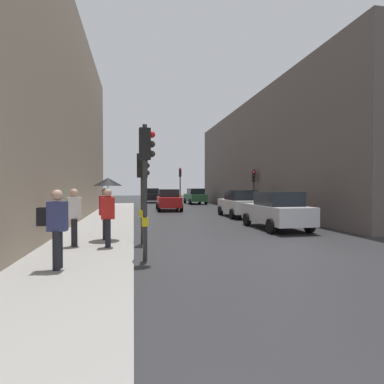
% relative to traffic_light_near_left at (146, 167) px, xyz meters
% --- Properties ---
extents(ground_plane, '(120.00, 120.00, 0.00)m').
position_rel_traffic_light_near_left_xyz_m(ground_plane, '(4.26, 0.25, -2.52)').
color(ground_plane, '#28282B').
extents(sidewalk_kerb, '(2.83, 40.00, 0.16)m').
position_rel_traffic_light_near_left_xyz_m(sidewalk_kerb, '(-1.74, 6.25, -2.44)').
color(sidewalk_kerb, gray).
rests_on(sidewalk_kerb, ground).
extents(building_facade_right, '(12.00, 28.94, 9.01)m').
position_rel_traffic_light_near_left_xyz_m(building_facade_right, '(14.84, 16.61, 1.98)').
color(building_facade_right, '#5B514C').
rests_on(building_facade_right, ground).
extents(traffic_light_near_left, '(0.44, 0.26, 3.66)m').
position_rel_traffic_light_near_left_xyz_m(traffic_light_near_left, '(0.00, 0.00, 0.00)').
color(traffic_light_near_left, '#2D2D2D').
rests_on(traffic_light_near_left, ground).
extents(traffic_light_far_median, '(0.24, 0.43, 3.95)m').
position_rel_traffic_light_near_left_xyz_m(traffic_light_far_median, '(4.49, 23.71, 0.20)').
color(traffic_light_far_median, '#2D2D2D').
rests_on(traffic_light_far_median, ground).
extents(traffic_light_mid_street, '(0.32, 0.45, 3.28)m').
position_rel_traffic_light_near_left_xyz_m(traffic_light_mid_street, '(8.53, 13.50, -0.26)').
color(traffic_light_mid_street, '#2D2D2D').
rests_on(traffic_light_mid_street, ground).
extents(traffic_light_near_right, '(0.45, 0.36, 3.25)m').
position_rel_traffic_light_near_left_xyz_m(traffic_light_near_right, '(-0.00, 2.55, -0.28)').
color(traffic_light_near_right, '#2D2D2D').
rests_on(traffic_light_near_right, ground).
extents(car_red_sedan, '(2.12, 4.25, 1.76)m').
position_rel_traffic_light_near_left_xyz_m(car_red_sedan, '(2.55, 17.27, -1.65)').
color(car_red_sedan, red).
rests_on(car_red_sedan, ground).
extents(car_green_estate, '(2.17, 4.28, 1.76)m').
position_rel_traffic_light_near_left_xyz_m(car_green_estate, '(6.58, 26.08, -1.65)').
color(car_green_estate, '#2D6038').
rests_on(car_green_estate, ground).
extents(car_white_compact, '(2.05, 4.22, 1.76)m').
position_rel_traffic_light_near_left_xyz_m(car_white_compact, '(6.49, 10.85, -1.65)').
color(car_white_compact, silver).
rests_on(car_white_compact, ground).
extents(car_silver_hatchback, '(2.07, 4.23, 1.76)m').
position_rel_traffic_light_near_left_xyz_m(car_silver_hatchback, '(6.25, 5.06, -1.65)').
color(car_silver_hatchback, '#BCBCC1').
rests_on(car_silver_hatchback, ground).
extents(car_dark_suv, '(2.09, 4.24, 1.76)m').
position_rel_traffic_light_near_left_xyz_m(car_dark_suv, '(1.88, 30.10, -1.65)').
color(car_dark_suv, black).
rests_on(car_dark_suv, ground).
extents(pedestrian_with_umbrella, '(1.00, 1.00, 2.14)m').
position_rel_traffic_light_near_left_xyz_m(pedestrian_with_umbrella, '(-1.23, 2.71, -0.68)').
color(pedestrian_with_umbrella, black).
rests_on(pedestrian_with_umbrella, sidewalk_kerb).
extents(pedestrian_with_grey_backpack, '(0.61, 0.36, 1.77)m').
position_rel_traffic_light_near_left_xyz_m(pedestrian_with_grey_backpack, '(-2.03, -1.09, -1.36)').
color(pedestrian_with_grey_backpack, black).
rests_on(pedestrian_with_grey_backpack, sidewalk_kerb).
extents(pedestrian_with_black_backpack, '(0.65, 0.44, 1.77)m').
position_rel_traffic_light_near_left_xyz_m(pedestrian_with_black_backpack, '(-2.17, 1.64, -1.36)').
color(pedestrian_with_black_backpack, black).
rests_on(pedestrian_with_black_backpack, sidewalk_kerb).
extents(pedestrian_in_red_jacket, '(0.43, 0.36, 1.77)m').
position_rel_traffic_light_near_left_xyz_m(pedestrian_in_red_jacket, '(-1.10, 1.31, -1.39)').
color(pedestrian_in_red_jacket, black).
rests_on(pedestrian_in_red_jacket, sidewalk_kerb).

